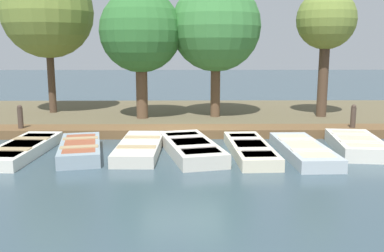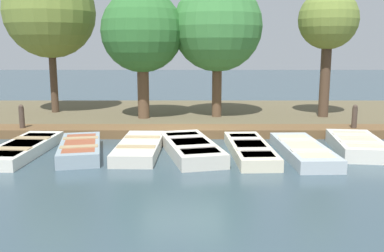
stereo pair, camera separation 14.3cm
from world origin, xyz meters
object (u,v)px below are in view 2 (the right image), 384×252
Objects in this scene: rowboat_5 at (303,150)px; park_tree_center at (217,27)px; park_tree_right at (328,22)px; mooring_post_far at (354,120)px; park_tree_far_left at (50,13)px; rowboat_2 at (140,147)px; rowboat_6 at (357,145)px; rowboat_1 at (80,148)px; rowboat_3 at (191,148)px; rowboat_4 at (250,149)px; mooring_post_near at (22,120)px; park_tree_left at (142,32)px; rowboat_0 at (23,148)px.

park_tree_center reaches higher than rowboat_5.
park_tree_center is at bearing -90.27° from park_tree_right.
park_tree_far_left reaches higher than mooring_post_far.
rowboat_6 reaches higher than rowboat_2.
rowboat_1 is 0.89× the size of rowboat_5.
park_tree_center is at bearing -125.68° from mooring_post_far.
rowboat_5 is (0.21, 2.98, -0.02)m from rowboat_3.
rowboat_4 is 3.03m from rowboat_6.
rowboat_1 is at bearing -79.94° from rowboat_6.
park_tree_left is (-2.70, 3.61, 2.86)m from mooring_post_near.
park_tree_far_left is at bearing -169.41° from rowboat_1.
park_tree_center is at bearing 137.11° from rowboat_0.
rowboat_2 is at bearing 61.88° from mooring_post_near.
mooring_post_near is (-2.37, -7.03, 0.37)m from rowboat_4.
rowboat_1 is 1.59m from rowboat_2.
rowboat_0 is 9.14m from rowboat_6.
park_tree_right reaches higher than mooring_post_far.
rowboat_1 is 6.12m from park_tree_left.
park_tree_center reaches higher than rowboat_3.
rowboat_2 is at bearing -81.36° from rowboat_6.
rowboat_2 is 0.52× the size of park_tree_far_left.
rowboat_3 is 6.24m from park_tree_left.
rowboat_6 is 10.24m from mooring_post_near.
rowboat_4 is 6.92m from park_tree_left.
park_tree_far_left is (-4.19, -10.95, 3.67)m from mooring_post_far.
rowboat_0 is 1.16× the size of rowboat_1.
rowboat_6 reaches higher than rowboat_5.
park_tree_left is 0.93× the size of park_tree_center.
park_tree_right reaches higher than rowboat_2.
rowboat_1 is 2.83× the size of mooring_post_near.
rowboat_2 is 0.93× the size of rowboat_4.
park_tree_left reaches higher than mooring_post_near.
park_tree_right is at bearing 129.86° from rowboat_2.
rowboat_2 reaches higher than rowboat_0.
rowboat_5 is 7.00m from park_tree_right.
rowboat_5 is 0.67× the size of park_tree_left.
rowboat_1 is 0.56× the size of park_tree_center.
park_tree_right is (-5.58, 2.20, 3.61)m from rowboat_5.
park_tree_far_left reaches higher than park_tree_left.
park_tree_right is (-3.04, -0.08, 3.25)m from mooring_post_far.
rowboat_3 reaches higher than rowboat_5.
rowboat_5 is at bearing 80.62° from rowboat_4.
rowboat_5 is 7.81m from park_tree_left.
rowboat_4 is 1.21× the size of rowboat_6.
park_tree_center is (-5.07, -3.60, 3.39)m from rowboat_6.
park_tree_far_left is 10.94m from park_tree_right.
park_tree_center reaches higher than mooring_post_near.
rowboat_0 is 0.69× the size of park_tree_right.
park_tree_left is at bearing -110.91° from mooring_post_far.
rowboat_0 is 0.57× the size of park_tree_far_left.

